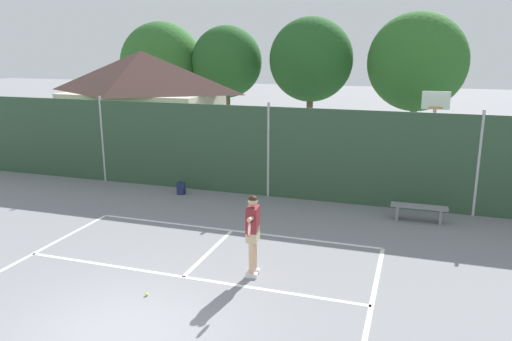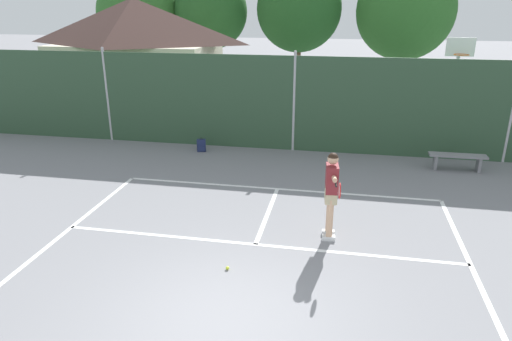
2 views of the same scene
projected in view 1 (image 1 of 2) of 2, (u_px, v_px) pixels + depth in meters
ground_plane at (121, 337)px, 8.75m from camera, size 120.00×120.00×0.00m
court_markings at (140, 318)px, 9.34m from camera, size 8.30×11.10×0.01m
chainlink_fence at (268, 152)px, 16.67m from camera, size 26.09×0.09×3.22m
basketball_hoop at (433, 128)px, 16.70m from camera, size 0.90×0.67×3.55m
clubhouse_building at (143, 102)px, 22.80m from camera, size 7.11×4.44×4.82m
treeline_backdrop at (302, 63)px, 27.51m from camera, size 26.44×4.58×6.77m
tennis_player at (253, 228)px, 10.86m from camera, size 0.34×1.43×1.85m
tennis_ball at (147, 294)px, 10.19m from camera, size 0.07×0.07×0.07m
backpack_navy at (181, 189)px, 17.21m from camera, size 0.31×0.29×0.46m
courtside_bench at (419, 210)px, 14.48m from camera, size 1.60×0.36×0.48m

